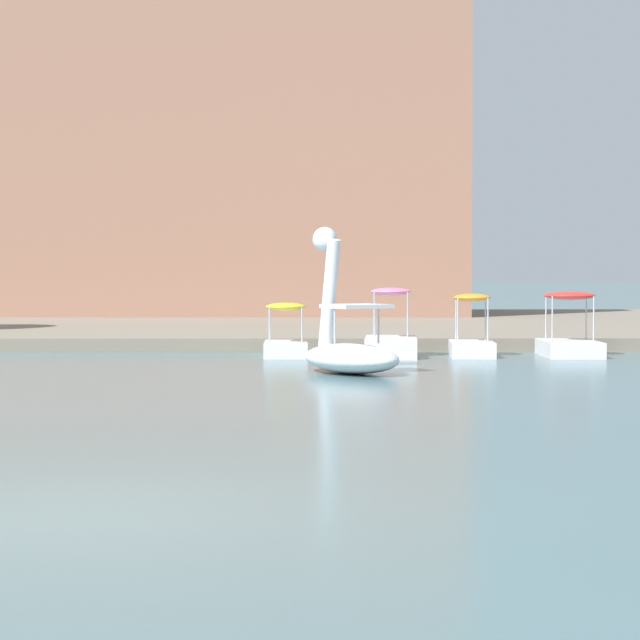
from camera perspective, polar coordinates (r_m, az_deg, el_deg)
ground_plane at (r=10.35m, az=-11.88°, el=-9.06°), size 606.52×606.52×0.00m
shore_bank_far at (r=44.25m, az=-3.26°, el=-0.21°), size 159.06×26.20×0.35m
swan_boat at (r=24.59m, az=1.35°, el=-1.21°), size 2.67×3.11×3.01m
pedal_boat_yellow at (r=29.46m, az=-1.63°, el=-0.89°), size 1.07×2.01×1.32m
pedal_boat_pink at (r=29.39m, az=3.37°, el=-0.87°), size 1.40×2.32×1.69m
pedal_boat_orange at (r=29.74m, az=7.19°, el=-0.89°), size 1.19×1.98×1.54m
pedal_boat_red at (r=30.26m, az=11.72°, el=-0.85°), size 1.38×2.38×1.59m
apartment_block at (r=52.39m, az=-5.89°, el=7.38°), size 22.61×11.30×12.86m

